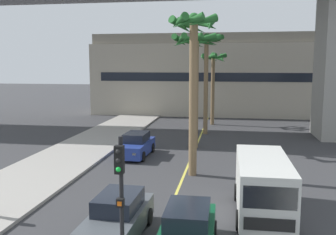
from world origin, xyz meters
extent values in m
cube|color=#9E9991|center=(-8.00, 16.00, 0.07)|extent=(4.80, 80.00, 0.15)
cube|color=#DBCC4C|center=(0.00, 24.00, 0.00)|extent=(0.14, 56.00, 0.01)
cube|color=#BCB29E|center=(0.00, 46.61, 4.24)|extent=(28.47, 8.00, 8.47)
cube|color=gray|center=(0.00, 46.61, 9.07)|extent=(27.90, 7.20, 1.20)
cube|color=black|center=(0.00, 42.59, 4.66)|extent=(25.62, 0.04, 1.00)
cube|color=black|center=(1.16, 10.91, 1.26)|extent=(1.42, 2.07, 0.60)
cylinder|color=black|center=(1.95, 12.04, 0.32)|extent=(0.23, 0.64, 0.64)
cylinder|color=black|center=(0.34, 12.02, 0.32)|extent=(0.23, 0.64, 0.64)
cube|color=#4C5156|center=(-1.40, 11.55, 0.58)|extent=(1.79, 4.13, 0.80)
cube|color=black|center=(-1.40, 11.70, 1.26)|extent=(1.44, 2.08, 0.60)
cylinder|color=black|center=(-0.57, 12.81, 0.32)|extent=(0.23, 0.64, 0.64)
cylinder|color=black|center=(-2.18, 12.84, 0.32)|extent=(0.23, 0.64, 0.64)
cube|color=navy|center=(-3.71, 23.33, 0.58)|extent=(1.83, 4.15, 0.80)
cube|color=black|center=(-3.71, 23.48, 1.26)|extent=(1.46, 2.09, 0.60)
cube|color=#F2EDCC|center=(-3.31, 21.30, 0.63)|extent=(0.24, 0.09, 0.14)
cube|color=#F2EDCC|center=(-4.24, 21.33, 0.63)|extent=(0.24, 0.09, 0.14)
cylinder|color=black|center=(-2.94, 22.03, 0.32)|extent=(0.24, 0.65, 0.64)
cylinder|color=black|center=(-4.56, 22.08, 0.32)|extent=(0.24, 0.65, 0.64)
cylinder|color=black|center=(-2.86, 24.57, 0.32)|extent=(0.24, 0.65, 0.64)
cylinder|color=black|center=(-4.48, 24.62, 0.32)|extent=(0.24, 0.65, 0.64)
cube|color=silver|center=(3.81, 14.44, 1.31)|extent=(2.04, 5.21, 2.10)
cube|color=black|center=(3.83, 11.88, 1.66)|extent=(1.80, 0.09, 0.80)
cube|color=black|center=(3.83, 11.82, 0.73)|extent=(1.70, 0.07, 0.44)
cylinder|color=black|center=(4.77, 12.89, 0.38)|extent=(0.27, 0.76, 0.76)
cylinder|color=black|center=(2.87, 12.88, 0.38)|extent=(0.27, 0.76, 0.76)
cylinder|color=black|center=(4.75, 16.01, 0.38)|extent=(0.27, 0.76, 0.76)
cylinder|color=black|center=(2.85, 16.00, 0.38)|extent=(0.27, 0.76, 0.76)
cylinder|color=black|center=(-0.44, 8.86, 2.10)|extent=(0.12, 0.12, 4.20)
cube|color=black|center=(-0.44, 8.72, 3.60)|extent=(0.24, 0.20, 0.76)
sphere|color=black|center=(-0.44, 8.62, 3.84)|extent=(0.14, 0.14, 0.14)
sphere|color=black|center=(-0.44, 8.62, 3.60)|extent=(0.14, 0.14, 0.14)
sphere|color=#19D83F|center=(-0.44, 8.62, 3.36)|extent=(0.14, 0.14, 0.14)
cube|color=black|center=(-0.44, 8.74, 2.40)|extent=(0.20, 0.16, 0.24)
cube|color=orange|center=(-0.44, 8.66, 2.40)|extent=(0.12, 0.03, 0.12)
cylinder|color=brown|center=(0.46, 19.60, 4.17)|extent=(0.45, 0.45, 8.34)
sphere|color=#236028|center=(0.46, 19.60, 8.49)|extent=(0.60, 0.60, 0.60)
cone|color=#236028|center=(1.32, 19.57, 8.15)|extent=(0.51, 1.78, 1.04)
cone|color=#236028|center=(1.08, 20.19, 8.20)|extent=(1.54, 1.59, 0.96)
cone|color=#236028|center=(0.22, 20.43, 8.15)|extent=(1.82, 0.91, 1.05)
cone|color=#236028|center=(-0.26, 20.08, 8.16)|extent=(1.35, 1.71, 1.03)
cone|color=#236028|center=(-0.28, 19.16, 8.29)|extent=(1.28, 1.76, 0.82)
cone|color=#236028|center=(0.24, 18.76, 8.23)|extent=(1.83, 0.87, 0.91)
cone|color=#236028|center=(0.92, 18.87, 8.24)|extent=(1.74, 1.32, 0.89)
cylinder|color=brown|center=(0.34, 32.29, 4.14)|extent=(0.38, 0.38, 8.28)
sphere|color=#236028|center=(0.34, 32.29, 8.43)|extent=(0.60, 0.60, 0.60)
cone|color=#236028|center=(1.29, 32.16, 8.25)|extent=(0.71, 2.01, 0.79)
cone|color=#236028|center=(1.14, 32.82, 8.22)|extent=(1.46, 1.88, 0.85)
cone|color=#236028|center=(0.39, 33.25, 8.08)|extent=(1.97, 0.54, 1.08)
cone|color=#236028|center=(-0.05, 33.17, 8.13)|extent=(1.98, 1.19, 0.99)
cone|color=#236028|center=(-0.60, 32.49, 8.17)|extent=(0.84, 2.02, 0.93)
cone|color=#236028|center=(-0.58, 32.01, 8.18)|extent=(0.99, 2.01, 0.91)
cone|color=#236028|center=(-0.19, 31.49, 8.17)|extent=(1.88, 1.46, 0.92)
cone|color=#236028|center=(0.42, 31.34, 8.25)|extent=(2.00, 0.61, 0.79)
cone|color=#236028|center=(1.10, 31.71, 8.18)|extent=(1.54, 1.83, 0.91)
cylinder|color=brown|center=(-0.06, 26.57, 3.94)|extent=(0.46, 0.46, 7.89)
sphere|color=#236028|center=(-0.06, 26.57, 8.04)|extent=(0.60, 0.60, 0.60)
cone|color=#236028|center=(1.12, 26.40, 7.82)|extent=(0.79, 2.47, 0.85)
cone|color=#236028|center=(0.84, 27.36, 7.83)|extent=(1.93, 2.12, 0.83)
cone|color=#236028|center=(0.15, 27.75, 7.75)|extent=(2.46, 0.85, 0.99)
cone|color=#236028|center=(-0.60, 27.64, 7.70)|extent=(2.35, 1.49, 1.08)
cone|color=#236028|center=(-1.22, 26.87, 7.76)|extent=(1.02, 2.46, 0.96)
cone|color=#236028|center=(-1.15, 26.10, 7.74)|extent=(1.37, 2.40, 1.01)
cone|color=#236028|center=(-0.55, 25.48, 7.70)|extent=(2.38, 1.39, 1.08)
cone|color=#236028|center=(0.26, 25.42, 7.79)|extent=(2.46, 1.07, 0.92)
cone|color=#236028|center=(0.90, 25.86, 7.73)|extent=(1.81, 2.20, 1.01)
cylinder|color=brown|center=(0.70, 37.60, 3.42)|extent=(0.37, 0.37, 6.84)
sphere|color=#236028|center=(0.70, 37.60, 6.99)|extent=(0.60, 0.60, 0.60)
cone|color=#236028|center=(1.58, 37.66, 6.69)|extent=(0.57, 1.85, 0.98)
cone|color=#236028|center=(1.24, 38.30, 6.66)|extent=(1.70, 1.46, 1.03)
cone|color=#236028|center=(0.30, 38.39, 6.70)|extent=(1.83, 1.21, 0.96)
cone|color=#236028|center=(-0.19, 37.56, 6.67)|extent=(0.52, 1.84, 1.01)
cone|color=#236028|center=(0.28, 36.82, 6.79)|extent=(1.82, 1.26, 0.82)
cone|color=#236028|center=(1.22, 36.88, 6.81)|extent=(1.73, 1.44, 0.79)
camera|label=1|loc=(2.41, -0.67, 6.11)|focal=40.31mm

